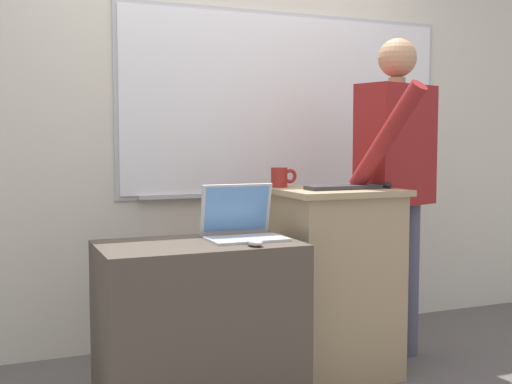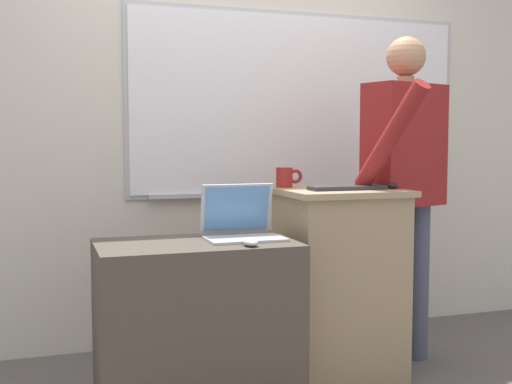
{
  "view_description": "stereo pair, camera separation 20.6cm",
  "coord_description": "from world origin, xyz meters",
  "px_view_note": "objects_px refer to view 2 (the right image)",
  "views": [
    {
      "loc": [
        -1.26,
        -2.32,
        1.2
      ],
      "look_at": [
        -0.13,
        0.42,
        0.97
      ],
      "focal_mm": 45.0,
      "sensor_mm": 36.0,
      "label": 1
    },
    {
      "loc": [
        -1.07,
        -2.4,
        1.2
      ],
      "look_at": [
        -0.13,
        0.42,
        0.97
      ],
      "focal_mm": 45.0,
      "sensor_mm": 36.0,
      "label": 2
    }
  ],
  "objects_px": {
    "side_desk": "(197,326)",
    "computer_mouse_by_laptop": "(251,242)",
    "lectern_podium": "(339,282)",
    "laptop": "(240,222)",
    "wireless_keyboard": "(347,188)",
    "person_presenter": "(405,175)",
    "computer_mouse_by_keyboard": "(391,185)",
    "coffee_mug": "(286,177)"
  },
  "relations": [
    {
      "from": "wireless_keyboard",
      "to": "coffee_mug",
      "type": "height_order",
      "value": "coffee_mug"
    },
    {
      "from": "side_desk",
      "to": "computer_mouse_by_laptop",
      "type": "bearing_deg",
      "value": -44.2
    },
    {
      "from": "lectern_podium",
      "to": "computer_mouse_by_keyboard",
      "type": "xyz_separation_m",
      "value": [
        0.25,
        -0.07,
        0.5
      ]
    },
    {
      "from": "laptop",
      "to": "computer_mouse_by_keyboard",
      "type": "xyz_separation_m",
      "value": [
        0.82,
        0.06,
        0.15
      ]
    },
    {
      "from": "laptop",
      "to": "wireless_keyboard",
      "type": "height_order",
      "value": "laptop"
    },
    {
      "from": "lectern_podium",
      "to": "computer_mouse_by_keyboard",
      "type": "relative_size",
      "value": 9.64
    },
    {
      "from": "computer_mouse_by_laptop",
      "to": "computer_mouse_by_keyboard",
      "type": "relative_size",
      "value": 1.0
    },
    {
      "from": "laptop",
      "to": "computer_mouse_by_laptop",
      "type": "height_order",
      "value": "laptop"
    },
    {
      "from": "lectern_podium",
      "to": "laptop",
      "type": "xyz_separation_m",
      "value": [
        -0.57,
        -0.13,
        0.35
      ]
    },
    {
      "from": "wireless_keyboard",
      "to": "coffee_mug",
      "type": "distance_m",
      "value": 0.35
    },
    {
      "from": "person_presenter",
      "to": "wireless_keyboard",
      "type": "distance_m",
      "value": 0.43
    },
    {
      "from": "wireless_keyboard",
      "to": "computer_mouse_by_laptop",
      "type": "bearing_deg",
      "value": -153.33
    },
    {
      "from": "computer_mouse_by_laptop",
      "to": "coffee_mug",
      "type": "bearing_deg",
      "value": 56.23
    },
    {
      "from": "person_presenter",
      "to": "coffee_mug",
      "type": "xyz_separation_m",
      "value": [
        -0.63,
        0.13,
        -0.01
      ]
    },
    {
      "from": "person_presenter",
      "to": "wireless_keyboard",
      "type": "relative_size",
      "value": 4.49
    },
    {
      "from": "wireless_keyboard",
      "to": "computer_mouse_by_keyboard",
      "type": "xyz_separation_m",
      "value": [
        0.24,
        -0.01,
        0.01
      ]
    },
    {
      "from": "person_presenter",
      "to": "side_desk",
      "type": "bearing_deg",
      "value": 173.91
    },
    {
      "from": "lectern_podium",
      "to": "computer_mouse_by_laptop",
      "type": "distance_m",
      "value": 0.76
    },
    {
      "from": "coffee_mug",
      "to": "person_presenter",
      "type": "bearing_deg",
      "value": -11.77
    },
    {
      "from": "side_desk",
      "to": "computer_mouse_by_keyboard",
      "type": "height_order",
      "value": "computer_mouse_by_keyboard"
    },
    {
      "from": "lectern_podium",
      "to": "laptop",
      "type": "bearing_deg",
      "value": -167.12
    },
    {
      "from": "person_presenter",
      "to": "computer_mouse_by_laptop",
      "type": "xyz_separation_m",
      "value": [
        -1.01,
        -0.43,
        -0.25
      ]
    },
    {
      "from": "laptop",
      "to": "coffee_mug",
      "type": "xyz_separation_m",
      "value": [
        0.35,
        0.32,
        0.18
      ]
    },
    {
      "from": "laptop",
      "to": "side_desk",
      "type": "bearing_deg",
      "value": -166.79
    },
    {
      "from": "computer_mouse_by_keyboard",
      "to": "side_desk",
      "type": "bearing_deg",
      "value": -174.04
    },
    {
      "from": "side_desk",
      "to": "coffee_mug",
      "type": "distance_m",
      "value": 0.93
    },
    {
      "from": "coffee_mug",
      "to": "computer_mouse_by_keyboard",
      "type": "bearing_deg",
      "value": -29.77
    },
    {
      "from": "lectern_podium",
      "to": "wireless_keyboard",
      "type": "relative_size",
      "value": 2.47
    },
    {
      "from": "lectern_podium",
      "to": "person_presenter",
      "type": "bearing_deg",
      "value": 8.61
    },
    {
      "from": "person_presenter",
      "to": "laptop",
      "type": "relative_size",
      "value": 5.03
    },
    {
      "from": "lectern_podium",
      "to": "computer_mouse_by_keyboard",
      "type": "height_order",
      "value": "computer_mouse_by_keyboard"
    },
    {
      "from": "side_desk",
      "to": "computer_mouse_by_keyboard",
      "type": "xyz_separation_m",
      "value": [
        1.04,
        0.11,
        0.6
      ]
    },
    {
      "from": "person_presenter",
      "to": "lectern_podium",
      "type": "bearing_deg",
      "value": 171.02
    },
    {
      "from": "lectern_podium",
      "to": "person_presenter",
      "type": "height_order",
      "value": "person_presenter"
    },
    {
      "from": "lectern_podium",
      "to": "laptop",
      "type": "height_order",
      "value": "laptop"
    },
    {
      "from": "computer_mouse_by_laptop",
      "to": "coffee_mug",
      "type": "xyz_separation_m",
      "value": [
        0.38,
        0.56,
        0.24
      ]
    },
    {
      "from": "laptop",
      "to": "coffee_mug",
      "type": "distance_m",
      "value": 0.51
    },
    {
      "from": "lectern_podium",
      "to": "computer_mouse_by_laptop",
      "type": "relative_size",
      "value": 9.64
    },
    {
      "from": "side_desk",
      "to": "person_presenter",
      "type": "distance_m",
      "value": 1.38
    },
    {
      "from": "laptop",
      "to": "coffee_mug",
      "type": "height_order",
      "value": "coffee_mug"
    },
    {
      "from": "side_desk",
      "to": "computer_mouse_by_laptop",
      "type": "relative_size",
      "value": 8.73
    },
    {
      "from": "computer_mouse_by_keyboard",
      "to": "person_presenter",
      "type": "bearing_deg",
      "value": 39.86
    }
  ]
}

